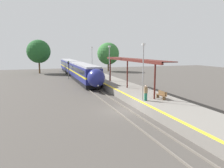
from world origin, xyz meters
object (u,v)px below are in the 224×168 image
platform_bench (162,95)px  person_waiting (146,93)px  railway_signal (68,68)px  train (76,69)px  lamppost_mid (109,63)px  lamppost_far (92,60)px  lamppost_near (143,69)px

platform_bench → person_waiting: bearing=-174.7°
platform_bench → railway_signal: bearing=103.0°
train → lamppost_mid: lamppost_mid is taller
lamppost_mid → lamppost_far: 11.99m
lamppost_near → lamppost_far: size_ratio=1.00×
platform_bench → lamppost_near: lamppost_near is taller
train → lamppost_near: (2.42, -30.69, 2.29)m
railway_signal → lamppost_near: lamppost_near is taller
person_waiting → lamppost_far: (-0.23, 24.29, 2.62)m
person_waiting → lamppost_near: 2.65m
train → person_waiting: (2.66, -31.00, -0.33)m
lamppost_far → lamppost_mid: bearing=-90.0°
lamppost_mid → lamppost_far: (0.00, 11.99, 0.00)m
railway_signal → lamppost_mid: (4.38, -17.07, 1.97)m
platform_bench → lamppost_far: size_ratio=0.28×
person_waiting → lamppost_near: (-0.23, 0.31, 2.62)m
person_waiting → platform_bench: bearing=5.3°
train → railway_signal: bearing=-140.2°
person_waiting → railway_signal: size_ratio=0.42×
person_waiting → lamppost_mid: lamppost_mid is taller
person_waiting → lamppost_far: bearing=90.5°
lamppost_near → lamppost_far: same height
platform_bench → lamppost_near: 3.85m
person_waiting → railway_signal: (-4.61, 29.37, 0.65)m
lamppost_near → lamppost_mid: bearing=90.0°
train → lamppost_far: (2.42, -6.71, 2.29)m
train → lamppost_mid: (2.42, -18.70, 2.29)m
lamppost_near → person_waiting: bearing=-52.8°
platform_bench → person_waiting: 2.17m
platform_bench → railway_signal: 29.96m
person_waiting → railway_signal: bearing=98.9°
railway_signal → lamppost_far: (4.38, -5.08, 1.97)m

